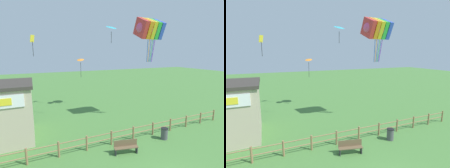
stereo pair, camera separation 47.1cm
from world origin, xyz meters
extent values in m
cylinder|color=olive|center=(-6.80, 5.98, 0.56)|extent=(0.14, 0.14, 1.12)
cylinder|color=olive|center=(-4.86, 5.98, 0.56)|extent=(0.14, 0.14, 1.12)
cylinder|color=olive|center=(-2.92, 5.98, 0.56)|extent=(0.14, 0.14, 1.12)
cylinder|color=olive|center=(-0.97, 5.98, 0.56)|extent=(0.14, 0.14, 1.12)
cylinder|color=olive|center=(0.97, 5.98, 0.56)|extent=(0.14, 0.14, 1.12)
cylinder|color=olive|center=(2.92, 5.98, 0.56)|extent=(0.14, 0.14, 1.12)
cylinder|color=olive|center=(4.86, 5.98, 0.56)|extent=(0.14, 0.14, 1.12)
cylinder|color=olive|center=(6.80, 5.98, 0.56)|extent=(0.14, 0.14, 1.12)
cylinder|color=olive|center=(8.75, 5.98, 0.56)|extent=(0.14, 0.14, 1.12)
cylinder|color=olive|center=(10.69, 5.98, 0.56)|extent=(0.14, 0.14, 1.12)
cylinder|color=olive|center=(0.00, 5.98, 0.95)|extent=(21.38, 0.07, 0.07)
cylinder|color=olive|center=(0.00, 5.98, 0.50)|extent=(21.38, 0.07, 0.07)
cube|color=brown|center=(-0.56, 4.44, 0.47)|extent=(1.73, 0.76, 0.05)
cube|color=brown|center=(-0.52, 4.62, 0.72)|extent=(1.65, 0.41, 0.45)
cube|color=#2D2D33|center=(-1.30, 4.61, 0.22)|extent=(0.14, 0.36, 0.44)
cube|color=#2D2D33|center=(0.18, 4.28, 0.22)|extent=(0.14, 0.36, 0.44)
cylinder|color=#4C4C51|center=(3.30, 4.98, 0.44)|extent=(0.54, 0.54, 0.89)
cylinder|color=black|center=(3.30, 4.98, 0.91)|extent=(0.58, 0.58, 0.04)
ellipsoid|color=#E54C8C|center=(4.76, 9.47, 9.29)|extent=(3.06, 2.27, 2.12)
cube|color=red|center=(3.76, 9.42, 9.29)|extent=(0.53, 2.18, 2.16)
cube|color=orange|center=(4.26, 9.45, 9.29)|extent=(0.53, 2.18, 2.16)
cube|color=yellow|center=(4.76, 9.47, 9.29)|extent=(0.53, 2.18, 2.16)
cube|color=green|center=(5.27, 9.50, 9.29)|extent=(0.53, 2.18, 2.16)
cube|color=blue|center=(5.77, 9.52, 9.29)|extent=(0.53, 2.18, 2.16)
cylinder|color=blue|center=(4.43, 9.22, 7.28)|extent=(0.22, 0.39, 2.52)
cylinder|color=orange|center=(4.58, 9.21, 7.28)|extent=(0.16, 0.41, 2.52)
cylinder|color=blue|center=(4.73, 9.21, 7.28)|extent=(0.09, 0.41, 2.52)
cylinder|color=green|center=(4.89, 9.21, 7.28)|extent=(0.09, 0.41, 2.52)
cylinder|color=blue|center=(5.04, 9.22, 7.28)|extent=(0.16, 0.41, 2.52)
cylinder|color=purple|center=(5.18, 9.24, 7.28)|extent=(0.22, 0.39, 2.52)
cone|color=#2DB2C6|center=(2.83, 14.29, 9.92)|extent=(1.60, 1.57, 0.51)
cylinder|color=#2D2D33|center=(2.83, 14.29, 8.72)|extent=(0.05, 0.05, 1.34)
cone|color=orange|center=(-0.47, 16.31, 6.08)|extent=(1.18, 1.17, 0.32)
cylinder|color=#333338|center=(-0.47, 16.31, 4.81)|extent=(0.05, 0.05, 1.85)
cube|color=yellow|center=(-5.78, 17.22, 8.53)|extent=(0.55, 0.56, 0.81)
cylinder|color=black|center=(-5.78, 17.22, 7.36)|extent=(0.05, 0.05, 1.67)
camera|label=1|loc=(-6.13, -5.23, 6.93)|focal=28.00mm
camera|label=2|loc=(-5.70, -5.42, 6.93)|focal=28.00mm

